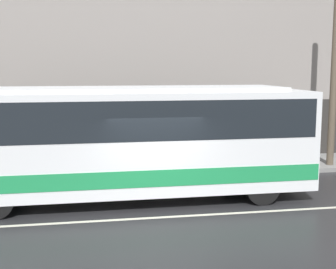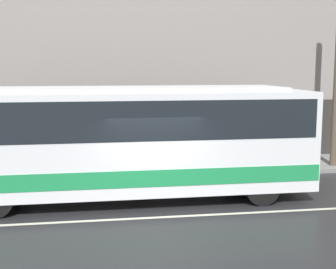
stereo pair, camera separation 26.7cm
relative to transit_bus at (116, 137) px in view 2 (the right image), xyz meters
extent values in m
plane|color=#262628|center=(0.93, -1.76, -1.82)|extent=(60.00, 60.00, 0.00)
cube|color=gray|center=(0.93, 3.66, -1.75)|extent=(60.00, 2.83, 0.15)
cube|color=gray|center=(0.93, 5.23, 3.09)|extent=(60.00, 0.30, 9.82)
cube|color=#2D2B28|center=(0.93, 5.06, -0.60)|extent=(60.00, 0.06, 2.46)
cube|color=beige|center=(0.93, -1.76, -1.82)|extent=(54.00, 0.14, 0.01)
cube|color=white|center=(-0.01, 0.00, -0.09)|extent=(11.08, 2.53, 2.76)
cube|color=#1E8C4C|center=(-0.01, 0.00, -0.92)|extent=(11.02, 2.56, 0.45)
cube|color=black|center=(-0.01, 0.00, 0.59)|extent=(10.74, 2.55, 1.05)
cube|color=orange|center=(5.48, 0.00, 1.10)|extent=(0.12, 1.90, 0.28)
cube|color=white|center=(-0.01, 0.00, 1.35)|extent=(9.42, 2.15, 0.12)
cylinder|color=black|center=(3.93, -1.11, -1.34)|extent=(0.96, 0.28, 0.96)
cylinder|color=black|center=(3.93, 1.11, -1.34)|extent=(0.96, 0.28, 0.96)
cylinder|color=black|center=(-3.14, 1.11, -1.34)|extent=(0.96, 0.28, 0.96)
camera|label=1|loc=(-0.88, -13.05, 1.95)|focal=50.00mm
camera|label=2|loc=(-0.62, -13.10, 1.95)|focal=50.00mm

